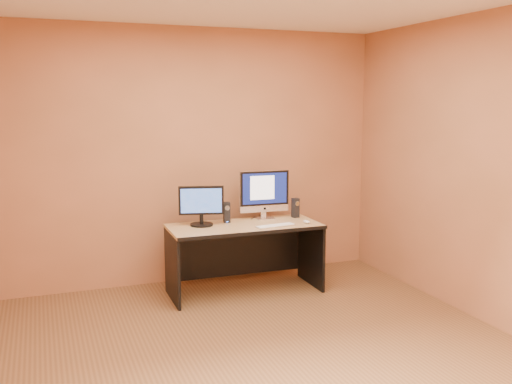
# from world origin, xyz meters

# --- Properties ---
(floor) EXTENTS (4.00, 4.00, 0.00)m
(floor) POSITION_xyz_m (0.00, 0.00, 0.00)
(floor) COLOR brown
(floor) RESTS_ON ground
(walls) EXTENTS (4.00, 4.00, 2.60)m
(walls) POSITION_xyz_m (0.00, 0.00, 1.30)
(walls) COLOR #AB6845
(walls) RESTS_ON ground
(desk) EXTENTS (1.47, 0.66, 0.68)m
(desk) POSITION_xyz_m (0.35, 1.40, 0.34)
(desk) COLOR tan
(desk) RESTS_ON ground
(imac) EXTENTS (0.53, 0.22, 0.50)m
(imac) POSITION_xyz_m (0.64, 1.61, 0.93)
(imac) COLOR silver
(imac) RESTS_ON desk
(second_monitor) EXTENTS (0.48, 0.32, 0.38)m
(second_monitor) POSITION_xyz_m (-0.05, 1.52, 0.87)
(second_monitor) COLOR black
(second_monitor) RESTS_ON desk
(speaker_left) EXTENTS (0.07, 0.07, 0.20)m
(speaker_left) POSITION_xyz_m (0.22, 1.57, 0.78)
(speaker_left) COLOR black
(speaker_left) RESTS_ON desk
(speaker_right) EXTENTS (0.07, 0.08, 0.20)m
(speaker_right) POSITION_xyz_m (0.95, 1.55, 0.78)
(speaker_right) COLOR black
(speaker_right) RESTS_ON desk
(keyboard) EXTENTS (0.40, 0.16, 0.02)m
(keyboard) POSITION_xyz_m (0.60, 1.23, 0.68)
(keyboard) COLOR silver
(keyboard) RESTS_ON desk
(mouse) EXTENTS (0.06, 0.10, 0.03)m
(mouse) POSITION_xyz_m (0.94, 1.25, 0.69)
(mouse) COLOR silver
(mouse) RESTS_ON desk
(cable_a) EXTENTS (0.09, 0.19, 0.01)m
(cable_a) POSITION_xyz_m (0.68, 1.68, 0.68)
(cable_a) COLOR black
(cable_a) RESTS_ON desk
(cable_b) EXTENTS (0.10, 0.14, 0.01)m
(cable_b) POSITION_xyz_m (0.55, 1.68, 0.68)
(cable_b) COLOR black
(cable_b) RESTS_ON desk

